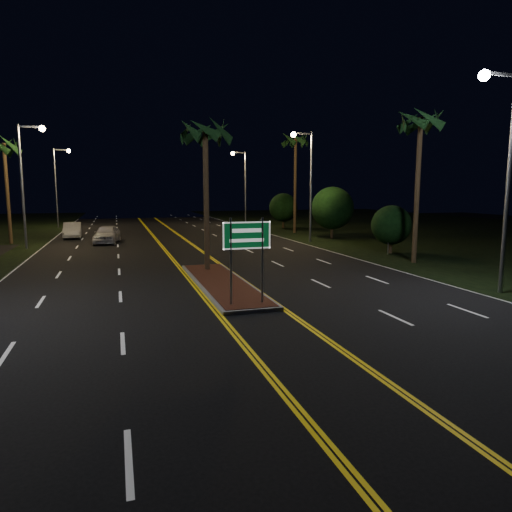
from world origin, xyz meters
name	(u,v)px	position (x,y,z in m)	size (l,w,h in m)	color
ground	(271,329)	(0.00, 0.00, 0.00)	(120.00, 120.00, 0.00)	black
grass_right	(469,233)	(30.00, 25.00, 0.00)	(40.00, 110.00, 0.01)	black
median_island	(222,283)	(0.00, 7.00, 0.08)	(2.25, 10.25, 0.17)	gray
highway_sign	(247,243)	(0.00, 2.80, 2.40)	(1.80, 0.08, 3.20)	gray
streetlight_left_mid	(27,172)	(-10.61, 24.00, 5.66)	(1.91, 0.44, 9.00)	gray
streetlight_left_far	(59,178)	(-10.61, 44.00, 5.66)	(1.91, 0.44, 9.00)	gray
streetlight_right_near	(503,157)	(10.61, 2.00, 5.66)	(1.91, 0.44, 9.00)	gray
streetlight_right_mid	(307,174)	(10.61, 22.00, 5.66)	(1.91, 0.44, 9.00)	gray
streetlight_right_far	(242,179)	(10.61, 42.00, 5.66)	(1.91, 0.44, 9.00)	gray
palm_median	(205,132)	(0.00, 10.50, 7.28)	(2.40, 2.40, 8.30)	#382819
palm_left_far	(4,146)	(-12.80, 28.00, 7.75)	(2.40, 2.40, 8.80)	#382819
palm_right_near	(421,122)	(12.50, 10.00, 8.21)	(2.40, 2.40, 9.30)	#382819
palm_right_far	(296,141)	(12.80, 30.00, 9.14)	(2.40, 2.40, 10.30)	#382819
shrub_near	(391,225)	(13.50, 14.00, 1.95)	(2.70, 2.70, 3.30)	#382819
shrub_mid	(332,208)	(14.00, 24.00, 2.73)	(3.78, 3.78, 4.62)	#382819
shrub_far	(283,208)	(13.80, 36.00, 2.34)	(3.24, 3.24, 3.96)	#382819
car_near	(107,233)	(-5.32, 26.10, 0.87)	(2.23, 5.21, 1.74)	silver
car_far	(72,229)	(-8.39, 31.30, 0.82)	(2.11, 4.92, 1.64)	silver
warning_sign	(389,231)	(13.00, 13.51, 1.58)	(0.95, 0.42, 2.43)	gray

